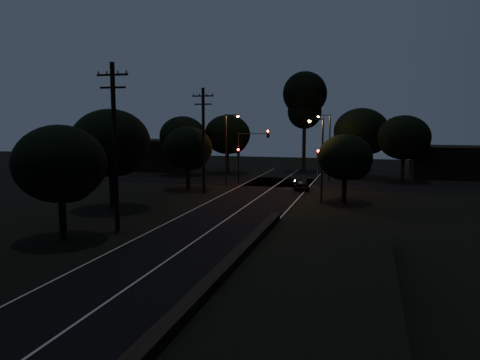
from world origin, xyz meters
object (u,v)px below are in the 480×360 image
Objects in this scene: signal_mast at (253,146)px; streetlight_b at (328,143)px; streetlight_c at (320,154)px; utility_pole_mid at (115,145)px; signal_right at (318,161)px; utility_pole_far at (203,139)px; tall_pine at (305,100)px; signal_left at (238,159)px; car at (301,183)px; streetlight_a at (228,144)px.

streetlight_b reaches higher than signal_mast.
signal_mast is 13.28m from streetlight_c.
utility_pole_mid is 2.68× the size of signal_right.
tall_pine is at bearing 73.07° from utility_pole_far.
streetlight_c reaches higher than signal_left.
car is at bearing 67.22° from utility_pole_mid.
utility_pole_mid is 24.30m from car.
signal_mast is at bearing 39.77° from streetlight_a.
signal_right is 10.18m from streetlight_c.
tall_pine is at bearing 103.49° from signal_right.
streetlight_a is 1.00× the size of streetlight_b.
tall_pine is at bearing 75.38° from signal_mast.
utility_pole_mid is at bearing -93.21° from signal_left.
utility_pole_far is 12.05m from streetlight_c.
streetlight_b reaches higher than signal_right.
streetlight_b reaches higher than car.
streetlight_a reaches higher than signal_mast.
signal_right is at bearing -0.03° from signal_mast.
signal_mast is (3.09, 7.99, -1.15)m from utility_pole_far.
utility_pole_far is at bearing -133.30° from streetlight_b.
streetlight_c reaches higher than signal_mast.
utility_pole_far is 1.40× the size of streetlight_c.
utility_pole_far is 1.31× the size of streetlight_a.
utility_pole_mid is 17.00m from utility_pole_far.
utility_pole_mid is 1.47× the size of streetlight_c.
signal_right is 0.51× the size of streetlight_a.
utility_pole_mid is at bearing -128.26° from streetlight_c.
utility_pole_mid reaches higher than streetlight_c.
signal_left is 10.84m from streetlight_b.
utility_pole_far is at bearing -96.59° from streetlight_a.
streetlight_a is at bearing 144.31° from streetlight_c.
signal_right is 4.03m from car.
streetlight_a is (0.69, 6.00, -0.85)m from utility_pole_far.
signal_right is 0.66× the size of signal_mast.
streetlight_c is (0.52, -14.00, -0.29)m from streetlight_b.
signal_left is at bearing 180.00° from signal_right.
car is (7.80, -3.08, -2.19)m from signal_left.
streetlight_a is at bearing -110.36° from tall_pine.
signal_mast is at bearing -104.62° from tall_pine.
utility_pole_far is 2.56× the size of signal_right.
streetlight_a is at bearing -150.52° from streetlight_b.
streetlight_a reaches higher than streetlight_c.
signal_right is 1.08× the size of car.
utility_pole_mid is 1.38× the size of streetlight_b.
car is (8.51, -1.09, -3.99)m from streetlight_a.
signal_left is 0.55× the size of streetlight_c.
signal_right is 4.45m from streetlight_b.
streetlight_a reaches higher than signal_right.
signal_right is 0.55× the size of streetlight_c.
utility_pole_far is 8.64m from signal_mast.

